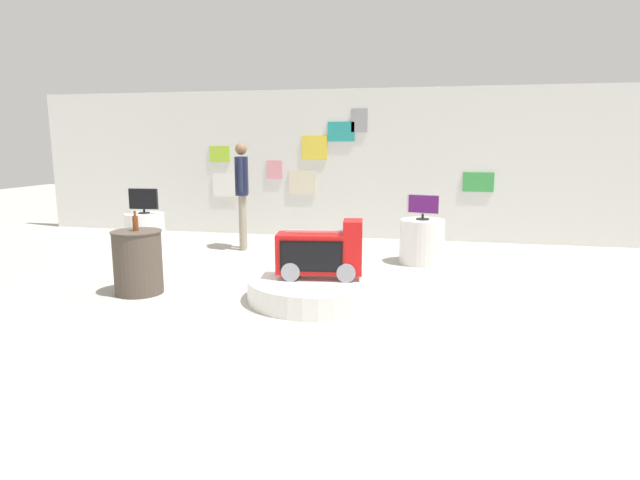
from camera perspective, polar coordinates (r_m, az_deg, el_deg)
The scene contains 11 objects.
ground_plane at distance 6.08m, azimuth -4.37°, elevation -7.10°, with size 30.00×30.00×0.00m, color #B2ADA3.
back_wall_display at distance 10.27m, azimuth 2.71°, elevation 8.09°, with size 12.73×0.13×2.81m.
main_display_pedestal at distance 6.29m, azimuth -0.06°, elevation -5.22°, with size 1.69×1.69×0.26m, color silver.
novelty_firetruck_tv at distance 6.19m, azimuth 0.11°, elevation -1.56°, with size 1.03×0.52×0.69m.
display_pedestal_left_rear at distance 9.27m, azimuth -18.23°, elevation 0.66°, with size 0.64×0.64×0.67m, color silver.
tv_on_left_rear at distance 9.19m, azimuth -18.44°, elevation 4.09°, with size 0.49×0.18×0.41m.
display_pedestal_center_rear at distance 8.25m, azimuth 10.87°, elevation -0.15°, with size 0.67×0.67×0.67m, color silver.
tv_on_center_rear at distance 8.17m, azimuth 11.01°, elevation 3.63°, with size 0.49×0.20×0.38m.
side_table_round at distance 6.85m, azimuth -18.96°, elevation -2.21°, with size 0.60×0.60×0.78m.
bottle_on_side_table at distance 6.76m, azimuth -19.21°, elevation 1.75°, with size 0.07×0.07×0.24m.
shopper_browsing_near_truck at distance 9.19m, azimuth -8.37°, elevation 5.62°, with size 0.30×0.54×1.82m.
Camera 1 is at (1.65, -5.55, 1.83)m, focal length 29.81 mm.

